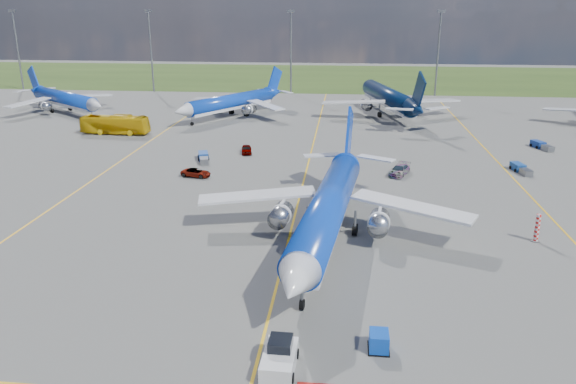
# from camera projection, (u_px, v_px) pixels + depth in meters

# --- Properties ---
(ground) EXTENTS (400.00, 400.00, 0.00)m
(ground) POSITION_uv_depth(u_px,v_px,m) (283.00, 263.00, 54.25)
(ground) COLOR #5B5B58
(ground) RESTS_ON ground
(grass_strip) EXTENTS (400.00, 80.00, 0.01)m
(grass_strip) POSITION_uv_depth(u_px,v_px,m) (330.00, 77.00, 195.84)
(grass_strip) COLOR #2D4719
(grass_strip) RESTS_ON ground
(taxiway_lines) EXTENTS (60.25, 160.00, 0.02)m
(taxiway_lines) POSITION_uv_depth(u_px,v_px,m) (305.00, 179.00, 80.38)
(taxiway_lines) COLOR yellow
(taxiway_lines) RESTS_ON ground
(floodlight_masts) EXTENTS (202.20, 0.50, 22.70)m
(floodlight_masts) POSITION_uv_depth(u_px,v_px,m) (364.00, 48.00, 153.15)
(floodlight_masts) COLOR slate
(floodlight_masts) RESTS_ON ground
(warning_post) EXTENTS (0.50, 0.50, 3.00)m
(warning_post) POSITION_uv_depth(u_px,v_px,m) (537.00, 228.00, 58.80)
(warning_post) COLOR red
(warning_post) RESTS_ON ground
(bg_jet_nw) EXTENTS (45.17, 43.54, 9.41)m
(bg_jet_nw) POSITION_uv_depth(u_px,v_px,m) (66.00, 113.00, 130.34)
(bg_jet_nw) COLOR #0D3BBC
(bg_jet_nw) RESTS_ON ground
(bg_jet_nnw) EXTENTS (42.68, 45.70, 9.58)m
(bg_jet_nnw) POSITION_uv_depth(u_px,v_px,m) (232.00, 117.00, 125.61)
(bg_jet_nnw) COLOR #0D3BBC
(bg_jet_nnw) RESTS_ON ground
(bg_jet_n) EXTENTS (42.67, 50.46, 11.51)m
(bg_jet_n) POSITION_uv_depth(u_px,v_px,m) (387.00, 115.00, 128.20)
(bg_jet_n) COLOR #071B3C
(bg_jet_n) RESTS_ON ground
(main_airliner) EXTENTS (36.58, 45.42, 11.02)m
(main_airliner) POSITION_uv_depth(u_px,v_px,m) (327.00, 242.00, 58.96)
(main_airliner) COLOR #0D3BBC
(main_airliner) RESTS_ON ground
(pushback_tug) EXTENTS (2.30, 5.87, 1.98)m
(pushback_tug) POSITION_uv_depth(u_px,v_px,m) (280.00, 358.00, 38.30)
(pushback_tug) COLOR silver
(pushback_tug) RESTS_ON ground
(uld_container) EXTENTS (1.39, 1.74, 1.38)m
(uld_container) POSITION_uv_depth(u_px,v_px,m) (379.00, 341.00, 40.37)
(uld_container) COLOR #0D42BA
(uld_container) RESTS_ON ground
(apron_bus) EXTENTS (13.29, 3.51, 3.67)m
(apron_bus) POSITION_uv_depth(u_px,v_px,m) (115.00, 124.00, 108.34)
(apron_bus) COLOR gold
(apron_bus) RESTS_ON ground
(service_car_a) EXTENTS (2.35, 4.29, 1.38)m
(service_car_a) POSITION_uv_depth(u_px,v_px,m) (247.00, 149.00, 94.33)
(service_car_a) COLOR #999999
(service_car_a) RESTS_ON ground
(service_car_b) EXTENTS (4.65, 2.82, 1.21)m
(service_car_b) POSITION_uv_depth(u_px,v_px,m) (196.00, 173.00, 81.43)
(service_car_b) COLOR #999999
(service_car_b) RESTS_ON ground
(service_car_c) EXTENTS (3.89, 5.51, 1.48)m
(service_car_c) POSITION_uv_depth(u_px,v_px,m) (400.00, 170.00, 82.27)
(service_car_c) COLOR #999999
(service_car_c) RESTS_ON ground
(baggage_tug_w) EXTENTS (2.21, 5.10, 1.11)m
(baggage_tug_w) POSITION_uv_depth(u_px,v_px,m) (521.00, 169.00, 83.70)
(baggage_tug_w) COLOR navy
(baggage_tug_w) RESTS_ON ground
(baggage_tug_c) EXTENTS (2.82, 5.39, 1.17)m
(baggage_tug_c) POSITION_uv_depth(u_px,v_px,m) (204.00, 157.00, 89.81)
(baggage_tug_c) COLOR #194397
(baggage_tug_c) RESTS_ON ground
(baggage_tug_e) EXTENTS (2.87, 5.19, 1.13)m
(baggage_tug_e) POSITION_uv_depth(u_px,v_px,m) (541.00, 146.00, 97.48)
(baggage_tug_e) COLOR navy
(baggage_tug_e) RESTS_ON ground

